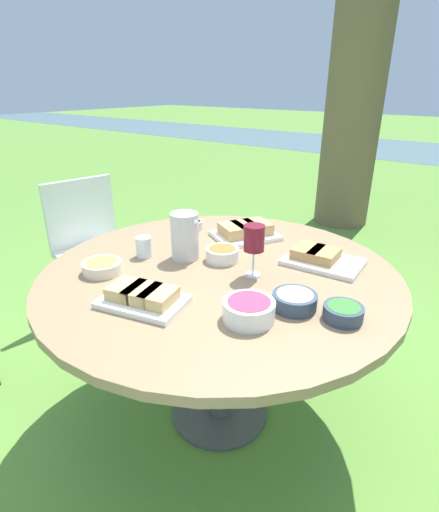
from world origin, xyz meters
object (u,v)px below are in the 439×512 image
object	(u,v)px
chair_near_left	(92,240)
wine_glass	(254,239)
water_pitcher	(185,236)
dining_table	(220,289)

from	to	relation	value
chair_near_left	wine_glass	size ratio (longest dim) A/B	4.37
water_pitcher	wine_glass	bearing A→B (deg)	6.24
dining_table	water_pitcher	size ratio (longest dim) A/B	7.16
water_pitcher	wine_glass	xyz separation A→B (m)	(0.32, 0.03, 0.05)
chair_near_left	wine_glass	world-z (taller)	wine_glass
dining_table	wine_glass	size ratio (longest dim) A/B	6.93
chair_near_left	water_pitcher	bearing A→B (deg)	-11.63
dining_table	chair_near_left	xyz separation A→B (m)	(-1.18, 0.21, -0.14)
wine_glass	dining_table	bearing A→B (deg)	-162.72
wine_glass	chair_near_left	bearing A→B (deg)	172.62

